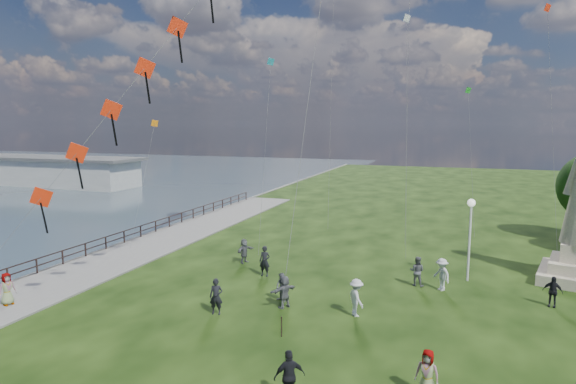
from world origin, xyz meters
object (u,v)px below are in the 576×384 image
at_px(person_6, 265,261).
at_px(person_8, 442,274).
at_px(person_0, 216,297).
at_px(person_4, 427,373).
at_px(person_5, 244,251).
at_px(person_2, 356,298).
at_px(person_10, 7,291).
at_px(person_9, 553,292).
at_px(lamppost, 470,222).
at_px(pier_pavilion, 51,171).
at_px(person_11, 285,292).
at_px(person_1, 282,287).
at_px(person_3, 289,376).
at_px(person_7, 417,271).

relative_size(person_6, person_8, 1.02).
xyz_separation_m(person_0, person_4, (9.92, -3.87, -0.06)).
bearing_deg(person_4, person_5, 147.16).
relative_size(person_2, person_10, 1.10).
distance_m(person_6, person_8, 10.06).
relative_size(person_0, person_5, 1.09).
bearing_deg(person_9, person_2, -139.39).
bearing_deg(person_2, person_6, 19.20).
bearing_deg(lamppost, pier_pavilion, 154.66).
xyz_separation_m(person_2, person_8, (3.65, 5.06, -0.01)).
bearing_deg(person_4, person_10, -171.69).
xyz_separation_m(person_0, person_5, (-2.36, 8.26, -0.07)).
height_order(person_6, person_8, person_6).
relative_size(person_0, person_8, 0.98).
bearing_deg(person_8, person_11, -96.91).
bearing_deg(person_8, person_9, 40.41).
bearing_deg(person_11, person_10, -38.31).
distance_m(person_1, person_10, 13.62).
relative_size(person_8, person_11, 1.10).
distance_m(person_5, person_11, 8.19).
xyz_separation_m(person_2, person_11, (-3.54, -0.15, -0.09)).
bearing_deg(person_3, person_11, -103.99).
bearing_deg(person_11, person_5, -108.69).
relative_size(person_2, person_3, 1.01).
relative_size(person_3, person_5, 1.11).
xyz_separation_m(person_5, person_9, (17.59, -1.81, -0.02)).
xyz_separation_m(person_3, person_8, (4.24, 12.80, 0.00)).
bearing_deg(person_6, person_5, 136.06).
bearing_deg(person_1, person_5, 154.59).
bearing_deg(person_1, person_10, -132.69).
distance_m(pier_pavilion, person_11, 62.74).
xyz_separation_m(pier_pavilion, person_8, (58.67, -30.64, -0.95)).
distance_m(person_0, person_6, 6.16).
distance_m(lamppost, person_7, 4.20).
xyz_separation_m(lamppost, person_3, (-5.61, -15.01, -2.57)).
bearing_deg(person_1, person_8, 55.28).
relative_size(person_3, person_7, 1.06).
height_order(lamppost, person_5, lamppost).
relative_size(person_4, person_6, 0.90).
distance_m(person_0, person_11, 3.35).
xyz_separation_m(person_2, person_7, (2.32, 5.38, -0.06)).
bearing_deg(pier_pavilion, person_9, -26.06).
relative_size(person_1, person_8, 0.83).
bearing_deg(person_1, person_6, 148.93).
relative_size(person_4, person_11, 1.00).
relative_size(person_0, person_2, 0.97).
xyz_separation_m(person_8, person_11, (-7.19, -5.20, -0.08)).
bearing_deg(person_10, person_9, -54.93).
height_order(person_6, person_10, person_6).
bearing_deg(person_5, person_1, -122.79).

